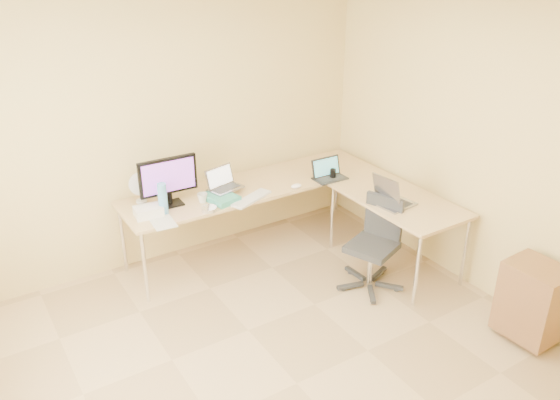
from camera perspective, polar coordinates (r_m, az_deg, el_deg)
floor at (r=4.30m, az=1.71°, el=-18.11°), size 4.50×4.50×0.00m
ceiling at (r=3.15m, az=2.35°, el=18.84°), size 4.50×4.50×0.00m
wall_back at (r=5.40m, az=-11.61°, el=6.93°), size 4.50×0.00×4.50m
wall_right at (r=4.93m, az=22.67°, el=3.70°), size 0.00×4.50×4.50m
desk_main at (r=5.70m, az=-2.54°, el=-1.75°), size 2.65×0.70×0.73m
desk_return at (r=5.52m, az=11.58°, el=-3.24°), size 0.70×1.30×0.73m
monitor at (r=5.12m, az=-11.25°, el=1.83°), size 0.54×0.19×0.46m
book_stack at (r=5.22m, az=-6.03°, el=0.25°), size 0.29×0.36×0.05m
laptop_center at (r=5.29m, az=-5.60°, el=2.13°), size 0.37×0.31×0.20m
laptop_black at (r=5.64m, az=5.13°, el=3.10°), size 0.33×0.25×0.21m
keyboard at (r=5.21m, az=-2.90°, el=0.14°), size 0.47×0.29×0.02m
mouse at (r=5.45m, az=1.66°, el=1.42°), size 0.13×0.10×0.04m
mug at (r=5.19m, az=-7.87°, el=0.21°), size 0.12×0.12×0.09m
cd_stack at (r=5.04m, az=-7.20°, el=-0.91°), size 0.17×0.17×0.03m
water_bottle at (r=5.00m, az=-11.81°, el=0.13°), size 0.10×0.10×0.29m
papers at (r=4.90m, az=-11.78°, el=-2.25°), size 0.21×0.28×0.01m
white_box at (r=5.03m, az=-13.20°, el=-1.14°), size 0.25×0.19×0.09m
desk_fan at (r=5.27m, az=-14.00°, el=1.15°), size 0.28×0.28×0.27m
black_cup at (r=5.68m, az=5.38°, el=2.66°), size 0.07×0.07×0.10m
laptop_return at (r=5.17m, az=11.62°, el=0.81°), size 0.41×0.34×0.25m
office_chair at (r=5.09m, az=9.36°, el=-3.88°), size 0.66×0.66×0.85m
cabinet at (r=4.89m, az=24.24°, el=-9.28°), size 0.38×0.46×0.62m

